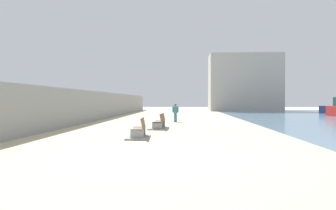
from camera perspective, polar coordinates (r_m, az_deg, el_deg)
ground_plane at (r=28.75m, az=1.48°, el=-2.79°), size 120.00×120.00×0.00m
seawall at (r=29.84m, az=-13.07°, el=-0.17°), size 0.80×64.00×2.61m
bench_near at (r=15.76m, az=-5.12°, el=-4.92°), size 1.23×2.16×0.98m
bench_far at (r=20.67m, az=-1.54°, el=-3.55°), size 1.24×2.17×0.98m
person_walking at (r=27.10m, az=1.31°, el=-1.15°), size 0.52×0.25×1.53m
harbor_building at (r=57.68m, az=13.21°, el=3.79°), size 12.00×6.00×9.66m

